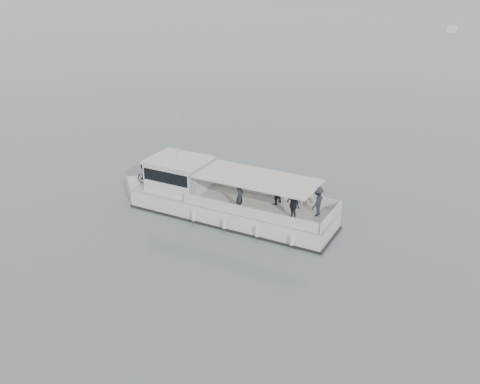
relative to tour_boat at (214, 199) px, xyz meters
The scene contains 2 objects.
ground 6.77m from the tour_boat, ahead, with size 1400.00×1400.00×0.00m, color slate.
tour_boat is the anchor object (origin of this frame).
Camera 1 is at (7.20, -22.08, 12.86)m, focal length 40.00 mm.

